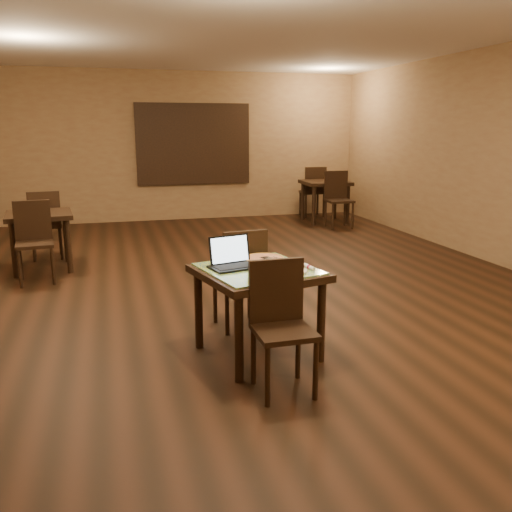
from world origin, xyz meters
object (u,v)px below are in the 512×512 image
object	(u,v)px
other_table_b_chair_near	(34,237)
other_table_a_chair_far	(314,189)
pizza_pan	(264,260)
laptop	(231,259)
other_table_b	(40,223)
chair_main_near	(280,318)
other_table_a	(325,188)
tiled_table	(258,280)
other_table_b_chair_far	(45,221)
other_table_a_chair_near	(338,196)
chair_main_far	(242,273)

from	to	relation	value
other_table_b_chair_near	other_table_a_chair_far	bearing A→B (deg)	29.77
pizza_pan	other_table_b_chair_near	distance (m)	3.48
laptop	other_table_b_chair_near	world-z (taller)	laptop
other_table_b	other_table_b_chair_near	xyz separation A→B (m)	(-0.01, -0.59, -0.08)
chair_main_near	other_table_a	bearing A→B (deg)	64.43
tiled_table	other_table_b_chair_far	distance (m)	4.60
other_table_a_chair_far	other_table_b	world-z (taller)	other_table_a_chair_far
tiled_table	other_table_b	world-z (taller)	other_table_b
chair_main_near	other_table_b_chair_near	bearing A→B (deg)	119.76
tiled_table	other_table_a_chair_near	size ratio (longest dim) A/B	1.04
tiled_table	pizza_pan	distance (m)	0.29
chair_main_near	other_table_b_chair_near	xyz separation A→B (m)	(-2.08, 3.54, 0.03)
pizza_pan	other_table_a_chair_near	xyz separation A→B (m)	(2.98, 5.20, -0.16)
pizza_pan	other_table_a	size ratio (longest dim) A/B	0.39
chair_main_far	other_table_a_chair_far	bearing A→B (deg)	-123.60
laptop	tiled_table	bearing A→B (deg)	-42.98
chair_main_far	other_table_b	world-z (taller)	chair_main_far
other_table_b_chair_far	other_table_a	bearing A→B (deg)	-165.47
other_table_b	other_table_b_chair_far	bearing A→B (deg)	82.84
chair_main_far	laptop	world-z (taller)	laptop
other_table_a_chair_near	chair_main_near	bearing A→B (deg)	-114.66
laptop	other_table_a_chair_far	xyz separation A→B (m)	(3.29, 6.58, -0.22)
other_table_b_chair_near	other_table_a	bearing A→B (deg)	24.94
other_table_a_chair_near	other_table_a_chair_far	bearing A→B (deg)	92.85
chair_main_near	pizza_pan	world-z (taller)	chair_main_near
chair_main_near	chair_main_far	size ratio (longest dim) A/B	0.98
other_table_b_chair_far	chair_main_near	bearing A→B (deg)	107.39
other_table_a	other_table_a_chair_near	distance (m)	0.63
laptop	other_table_b	bearing A→B (deg)	104.36
chair_main_far	other_table_b_chair_near	size ratio (longest dim) A/B	0.97
tiled_table	chair_main_far	xyz separation A→B (m)	(0.01, 0.61, -0.11)
other_table_a_chair_near	other_table_b_chair_far	size ratio (longest dim) A/B	1.07
laptop	other_table_a	distance (m)	6.81
other_table_a_chair_far	other_table_b_chair_far	distance (m)	5.77
chair_main_near	chair_main_far	xyz separation A→B (m)	(0.01, 1.23, 0.01)
other_table_a_chair_far	laptop	bearing A→B (deg)	65.90
pizza_pan	other_table_b_chair_far	bearing A→B (deg)	119.48
other_table_a_chair_near	pizza_pan	bearing A→B (deg)	-117.36
chair_main_far	other_table_b_chair_far	bearing A→B (deg)	-65.97
other_table_a_chair_near	other_table_b_chair_near	world-z (taller)	other_table_a_chair_near
tiled_table	other_table_a_chair_far	xyz separation A→B (m)	(3.09, 6.69, -0.05)
chair_main_far	other_table_b_chair_far	xyz separation A→B (m)	(-2.08, 3.49, 0.02)
laptop	pizza_pan	size ratio (longest dim) A/B	1.17
chair_main_near	other_table_b_chair_near	world-z (taller)	other_table_b_chair_near
other_table_a_chair_far	other_table_b_chair_near	xyz separation A→B (m)	(-5.18, -3.76, -0.04)
other_table_a	other_table_a_chair_far	size ratio (longest dim) A/B	0.86
laptop	other_table_b	world-z (taller)	laptop
tiled_table	other_table_a_chair_near	distance (m)	6.26
other_table_a	other_table_b_chair_far	size ratio (longest dim) A/B	0.92
other_table_a	other_table_a_chair_far	distance (m)	0.63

